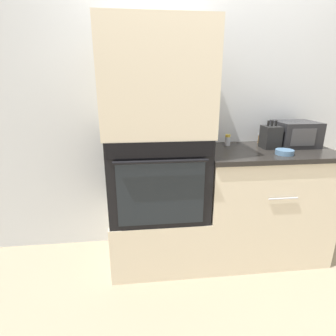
% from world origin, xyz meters
% --- Properties ---
extents(ground_plane, '(12.00, 12.00, 0.00)m').
position_xyz_m(ground_plane, '(0.00, 0.00, 0.00)').
color(ground_plane, gray).
extents(wall_back, '(8.00, 0.05, 2.50)m').
position_xyz_m(wall_back, '(0.00, 0.63, 1.25)').
color(wall_back, silver).
rests_on(wall_back, ground_plane).
extents(oven_cabinet_base, '(0.75, 0.60, 0.45)m').
position_xyz_m(oven_cabinet_base, '(-0.37, 0.30, 0.23)').
color(oven_cabinet_base, beige).
rests_on(oven_cabinet_base, ground_plane).
extents(wall_oven, '(0.72, 0.64, 0.63)m').
position_xyz_m(wall_oven, '(-0.37, 0.30, 0.77)').
color(wall_oven, black).
rests_on(wall_oven, oven_cabinet_base).
extents(oven_cabinet_upper, '(0.75, 0.60, 0.74)m').
position_xyz_m(oven_cabinet_upper, '(-0.37, 0.30, 1.45)').
color(oven_cabinet_upper, beige).
rests_on(oven_cabinet_upper, wall_oven).
extents(counter_unit, '(1.03, 0.63, 0.94)m').
position_xyz_m(counter_unit, '(0.51, 0.30, 0.47)').
color(counter_unit, beige).
rests_on(counter_unit, ground_plane).
extents(microwave, '(0.32, 0.29, 0.20)m').
position_xyz_m(microwave, '(0.78, 0.39, 1.04)').
color(microwave, '#232326').
rests_on(microwave, counter_unit).
extents(knife_block, '(0.13, 0.14, 0.22)m').
position_xyz_m(knife_block, '(0.54, 0.34, 1.03)').
color(knife_block, black).
rests_on(knife_block, counter_unit).
extents(bowl, '(0.13, 0.13, 0.04)m').
position_xyz_m(bowl, '(0.55, 0.13, 0.96)').
color(bowl, '#517599').
rests_on(bowl, counter_unit).
extents(condiment_jar_near, '(0.05, 0.05, 0.09)m').
position_xyz_m(condiment_jar_near, '(0.23, 0.48, 0.98)').
color(condiment_jar_near, silver).
rests_on(condiment_jar_near, counter_unit).
extents(condiment_jar_mid, '(0.06, 0.06, 0.06)m').
position_xyz_m(condiment_jar_mid, '(0.11, 0.54, 0.97)').
color(condiment_jar_mid, silver).
rests_on(condiment_jar_mid, counter_unit).
extents(condiment_jar_far, '(0.05, 0.05, 0.09)m').
position_xyz_m(condiment_jar_far, '(0.55, 0.52, 0.98)').
color(condiment_jar_far, brown).
rests_on(condiment_jar_far, counter_unit).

